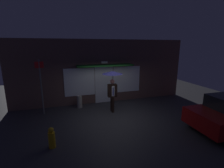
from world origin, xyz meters
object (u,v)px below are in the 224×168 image
object	(u,v)px
street_sign_post	(41,84)
fire_hydrant	(52,138)
person_with_umbrella	(112,82)
sidewalk_bollard	(80,102)

from	to	relation	value
street_sign_post	fire_hydrant	distance (m)	3.37
person_with_umbrella	sidewalk_bollard	size ratio (longest dim) A/B	3.12
sidewalk_bollard	fire_hydrant	bearing A→B (deg)	-110.57
fire_hydrant	street_sign_post	bearing A→B (deg)	100.03
person_with_umbrella	sidewalk_bollard	world-z (taller)	person_with_umbrella
sidewalk_bollard	fire_hydrant	distance (m)	3.67
person_with_umbrella	sidewalk_bollard	bearing A→B (deg)	146.93
person_with_umbrella	fire_hydrant	size ratio (longest dim) A/B	2.91
person_with_umbrella	street_sign_post	world-z (taller)	street_sign_post
street_sign_post	fire_hydrant	size ratio (longest dim) A/B	3.72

